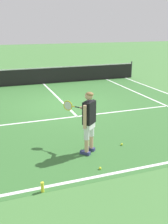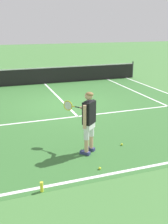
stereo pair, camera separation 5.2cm
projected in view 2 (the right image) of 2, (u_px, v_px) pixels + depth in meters
The scene contains 11 objects.
ground_plane at pixel (65, 104), 11.72m from camera, with size 80.00×80.00×0.00m, color #477F3D.
court_inner_surface at pixel (69, 108), 11.14m from camera, with size 10.98×10.99×0.00m, color #387033.
line_baseline at pixel (131, 170), 6.39m from camera, with size 10.98×0.10×0.01m, color white.
line_service at pixel (78, 116), 10.15m from camera, with size 8.23×0.10×0.01m, color white.
line_centre_service at pixel (57, 96), 13.01m from camera, with size 0.10×6.40×0.01m, color white.
line_singles_right at pixel (153, 100), 12.43m from camera, with size 0.10×10.59×0.01m, color white.
tennis_net at pixel (44, 75), 15.73m from camera, with size 11.96×0.08×1.07m.
tennis_player at pixel (88, 118), 6.98m from camera, with size 0.70×1.18×1.71m.
tennis_ball_near_feet at pixel (100, 168), 6.40m from camera, with size 0.07×0.07×0.07m, color #CCE02D.
tennis_ball_by_baseline at pixel (122, 144), 7.69m from camera, with size 0.07×0.07×0.07m, color #CCE02D.
water_bottle at pixel (42, 187), 5.53m from camera, with size 0.07×0.07×0.23m, color yellow.
Camera 2 is at (-2.94, -10.88, 3.33)m, focal length 42.44 mm.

